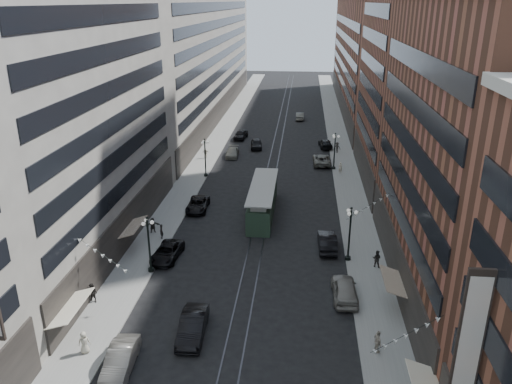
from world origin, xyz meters
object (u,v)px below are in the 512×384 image
at_px(car_8, 232,153).
at_px(pedestrian_8, 340,168).
at_px(car_2, 167,252).
at_px(pedestrian_4, 378,342).
at_px(lamppost_se_far, 350,232).
at_px(pedestrian_extra_0, 161,231).
at_px(pedestrian_6, 206,153).
at_px(car_10, 327,241).
at_px(pedestrian_9, 337,147).
at_px(car_9, 241,135).
at_px(lamppost_se_mid, 335,150).
at_px(streetcar, 263,201).
at_px(pedestrian_1, 84,342).
at_px(car_7, 198,204).
at_px(car_11, 322,160).
at_px(car_13, 256,144).
at_px(pedestrian_2, 93,293).
at_px(lamppost_sw_far, 149,243).
at_px(car_1, 120,359).
at_px(pedestrian_7, 377,259).
at_px(car_5, 193,326).
at_px(car_14, 300,116).
at_px(lamppost_sw_mid, 205,156).
at_px(pedestrian_5, 153,225).
at_px(car_4, 345,289).
at_px(car_12, 325,144).

relative_size(car_8, pedestrian_8, 2.79).
relative_size(car_2, pedestrian_4, 2.86).
relative_size(lamppost_se_far, pedestrian_extra_0, 3.52).
bearing_deg(pedestrian_6, car_10, 113.33).
bearing_deg(pedestrian_9, car_9, 172.88).
distance_m(lamppost_se_mid, pedestrian_4, 41.68).
relative_size(streetcar, car_2, 2.57).
xyz_separation_m(pedestrian_1, pedestrian_4, (20.78, 2.05, 0.02)).
relative_size(car_7, car_11, 0.92).
relative_size(pedestrian_4, car_7, 0.34).
relative_size(car_13, pedestrian_9, 2.67).
bearing_deg(car_8, pedestrian_8, -25.54).
relative_size(car_10, pedestrian_9, 2.90).
height_order(pedestrian_1, car_9, pedestrian_1).
relative_size(pedestrian_2, car_10, 0.34).
xyz_separation_m(car_10, pedestrian_8, (2.74, 23.61, 0.17)).
relative_size(car_11, pedestrian_extra_0, 3.54).
xyz_separation_m(lamppost_sw_far, car_13, (5.79, 42.42, -2.31)).
relative_size(car_7, car_8, 1.08).
xyz_separation_m(streetcar, car_1, (-7.47, -27.51, -0.85)).
relative_size(car_8, pedestrian_7, 2.79).
height_order(car_11, pedestrian_9, pedestrian_9).
distance_m(streetcar, car_5, 23.68).
bearing_deg(pedestrian_4, car_14, -12.26).
relative_size(lamppost_sw_far, car_5, 1.06).
bearing_deg(streetcar, car_14, 85.79).
distance_m(pedestrian_4, car_8, 49.84).
xyz_separation_m(pedestrian_1, car_13, (7.13, 54.09, -0.22)).
bearing_deg(pedestrian_8, car_5, 67.40).
distance_m(lamppost_sw_mid, lamppost_se_mid, 19.07).
bearing_deg(pedestrian_extra_0, pedestrian_4, 26.16).
bearing_deg(lamppost_se_mid, lamppost_sw_mid, -164.80).
bearing_deg(streetcar, pedestrian_5, -150.44).
distance_m(lamppost_se_far, car_5, 18.08).
distance_m(car_4, car_7, 24.03).
xyz_separation_m(car_2, pedestrian_5, (-3.01, 5.36, 0.29)).
distance_m(car_1, car_7, 27.95).
height_order(car_9, car_10, car_10).
bearing_deg(lamppost_sw_mid, car_14, 71.23).
xyz_separation_m(streetcar, pedestrian_8, (10.01, 15.35, -0.65)).
xyz_separation_m(car_14, pedestrian_extra_0, (-13.80, -58.19, 0.16)).
bearing_deg(pedestrian_2, pedestrian_1, -65.51).
xyz_separation_m(lamppost_sw_far, car_10, (16.48, 6.33, -2.26)).
bearing_deg(pedestrian_6, car_12, -165.12).
distance_m(car_2, car_12, 44.40).
bearing_deg(lamppost_se_far, car_4, -96.88).
bearing_deg(pedestrian_5, pedestrian_extra_0, -66.75).
xyz_separation_m(lamppost_se_far, pedestrian_7, (2.56, -1.15, -2.10)).
relative_size(lamppost_sw_mid, pedestrian_1, 3.22).
bearing_deg(lamppost_sw_far, pedestrian_7, 7.74).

